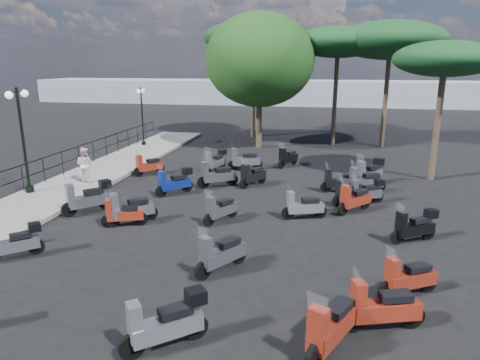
% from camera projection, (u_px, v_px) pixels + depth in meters
% --- Properties ---
extents(ground, '(120.00, 120.00, 0.00)m').
position_uv_depth(ground, '(193.00, 228.00, 13.88)').
color(ground, black).
rests_on(ground, ground).
extents(sidewalk, '(3.00, 30.00, 0.15)m').
position_uv_depth(sidewalk, '(66.00, 189.00, 17.93)').
color(sidewalk, slate).
rests_on(sidewalk, ground).
extents(railing, '(0.04, 26.04, 1.10)m').
position_uv_depth(railing, '(33.00, 169.00, 17.77)').
color(railing, black).
rests_on(railing, sidewalk).
extents(lamp_post_1, '(0.35, 1.22, 4.13)m').
position_uv_depth(lamp_post_1, '(22.00, 134.00, 16.61)').
color(lamp_post_1, black).
rests_on(lamp_post_1, sidewalk).
extents(lamp_post_2, '(0.36, 1.05, 3.59)m').
position_uv_depth(lamp_post_2, '(142.00, 112.00, 26.70)').
color(lamp_post_2, black).
rests_on(lamp_post_2, sidewalk).
extents(pedestrian_far, '(0.78, 0.62, 1.52)m').
position_uv_depth(pedestrian_far, '(85.00, 165.00, 18.54)').
color(pedestrian_far, silver).
rests_on(pedestrian_far, sidewalk).
extents(scooter_1, '(1.21, 1.17, 1.22)m').
position_uv_depth(scooter_1, '(14.00, 243.00, 11.58)').
color(scooter_1, black).
rests_on(scooter_1, ground).
extents(scooter_2, '(1.36, 1.48, 1.46)m').
position_uv_depth(scooter_2, '(88.00, 198.00, 15.12)').
color(scooter_2, black).
rests_on(scooter_2, ground).
extents(scooter_3, '(1.42, 0.73, 1.18)m').
position_uv_depth(scooter_3, '(123.00, 214.00, 13.92)').
color(scooter_3, black).
rests_on(scooter_3, ground).
extents(scooter_4, '(1.10, 1.33, 1.30)m').
position_uv_depth(scooter_4, '(148.00, 166.00, 20.33)').
color(scooter_4, black).
rests_on(scooter_4, ground).
extents(scooter_5, '(0.86, 1.55, 1.31)m').
position_uv_depth(scooter_5, '(215.00, 161.00, 21.06)').
color(scooter_5, black).
rests_on(scooter_5, ground).
extents(scooter_7, '(1.43, 1.25, 1.38)m').
position_uv_depth(scooter_7, '(165.00, 323.00, 7.89)').
color(scooter_7, black).
rests_on(scooter_7, ground).
extents(scooter_8, '(1.40, 1.26, 1.42)m').
position_uv_depth(scooter_8, '(130.00, 210.00, 14.11)').
color(scooter_8, black).
rests_on(scooter_8, ground).
extents(scooter_9, '(1.23, 1.38, 1.35)m').
position_uv_depth(scooter_9, '(175.00, 182.00, 17.29)').
color(scooter_9, black).
rests_on(scooter_9, ground).
extents(scooter_10, '(1.00, 1.48, 1.34)m').
position_uv_depth(scooter_10, '(252.00, 176.00, 18.45)').
color(scooter_10, black).
rests_on(scooter_10, ground).
extents(scooter_11, '(1.70, 0.90, 1.43)m').
position_uv_depth(scooter_11, '(244.00, 160.00, 21.24)').
color(scooter_11, black).
rests_on(scooter_11, ground).
extents(scooter_13, '(1.07, 1.53, 1.40)m').
position_uv_depth(scooter_13, '(220.00, 254.00, 10.82)').
color(scooter_13, black).
rests_on(scooter_13, ground).
extents(scooter_14, '(0.92, 1.40, 1.25)m').
position_uv_depth(scooter_14, '(220.00, 210.00, 14.29)').
color(scooter_14, black).
rests_on(scooter_14, ground).
extents(scooter_15, '(1.53, 0.75, 1.26)m').
position_uv_depth(scooter_15, '(303.00, 207.00, 14.56)').
color(scooter_15, black).
rests_on(scooter_15, ground).
extents(scooter_16, '(1.60, 1.12, 1.46)m').
position_uv_depth(scooter_16, '(217.00, 176.00, 18.31)').
color(scooter_16, black).
rests_on(scooter_16, ground).
extents(scooter_17, '(0.94, 1.51, 1.32)m').
position_uv_depth(scooter_17, '(288.00, 158.00, 21.99)').
color(scooter_17, black).
rests_on(scooter_17, ground).
extents(scooter_19, '(1.70, 0.80, 1.40)m').
position_uv_depth(scooter_19, '(382.00, 308.00, 8.44)').
color(scooter_19, black).
rests_on(scooter_19, ground).
extents(scooter_20, '(1.43, 0.92, 1.27)m').
position_uv_depth(scooter_20, '(408.00, 278.00, 9.72)').
color(scooter_20, black).
rests_on(scooter_20, ground).
extents(scooter_21, '(1.23, 1.32, 1.35)m').
position_uv_depth(scooter_21, '(354.00, 200.00, 15.23)').
color(scooter_21, black).
rests_on(scooter_21, ground).
extents(scooter_22, '(1.31, 1.08, 1.27)m').
position_uv_depth(scooter_22, '(349.00, 193.00, 16.05)').
color(scooter_22, black).
rests_on(scooter_22, ground).
extents(scooter_23, '(1.35, 1.50, 1.47)m').
position_uv_depth(scooter_23, '(369.00, 173.00, 18.59)').
color(scooter_23, black).
rests_on(scooter_23, ground).
extents(scooter_25, '(1.00, 1.70, 1.47)m').
position_uv_depth(scooter_25, '(331.00, 327.00, 7.80)').
color(scooter_25, black).
rests_on(scooter_25, ground).
extents(scooter_26, '(1.42, 0.95, 1.25)m').
position_uv_depth(scooter_26, '(415.00, 227.00, 12.69)').
color(scooter_26, black).
rests_on(scooter_26, ground).
extents(scooter_27, '(1.42, 0.83, 1.21)m').
position_uv_depth(scooter_27, '(366.00, 192.00, 16.17)').
color(scooter_27, black).
rests_on(scooter_27, ground).
extents(scooter_28, '(1.68, 0.88, 1.41)m').
position_uv_depth(scooter_28, '(365.00, 182.00, 17.44)').
color(scooter_28, black).
rests_on(scooter_28, ground).
extents(scooter_29, '(1.53, 0.72, 1.26)m').
position_uv_depth(scooter_29, '(338.00, 182.00, 17.64)').
color(scooter_29, black).
rests_on(scooter_29, ground).
extents(broadleaf_tree, '(6.58, 6.58, 8.15)m').
position_uv_depth(broadleaf_tree, '(260.00, 60.00, 25.65)').
color(broadleaf_tree, '#38281E').
rests_on(broadleaf_tree, ground).
extents(pine_0, '(5.53, 5.53, 7.40)m').
position_uv_depth(pine_0, '(338.00, 42.00, 26.37)').
color(pine_0, '#38281E').
rests_on(pine_0, ground).
extents(pine_1, '(6.62, 6.62, 7.66)m').
position_uv_depth(pine_1, '(391.00, 40.00, 25.64)').
color(pine_1, '#38281E').
rests_on(pine_1, ground).
extents(pine_2, '(6.88, 6.88, 8.06)m').
position_uv_depth(pine_2, '(253.00, 38.00, 29.42)').
color(pine_2, '#38281E').
rests_on(pine_2, ground).
extents(pine_3, '(4.40, 4.40, 6.12)m').
position_uv_depth(pine_3, '(445.00, 60.00, 18.22)').
color(pine_3, '#38281E').
rests_on(pine_3, ground).
extents(distant_hills, '(70.00, 8.00, 3.00)m').
position_uv_depth(distant_hills, '(295.00, 92.00, 56.06)').
color(distant_hills, gray).
rests_on(distant_hills, ground).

